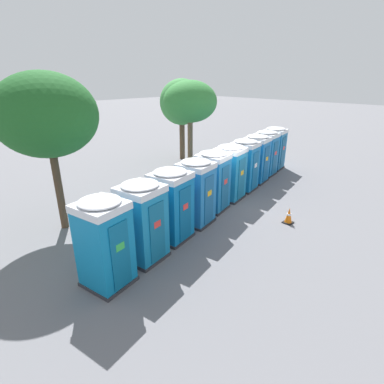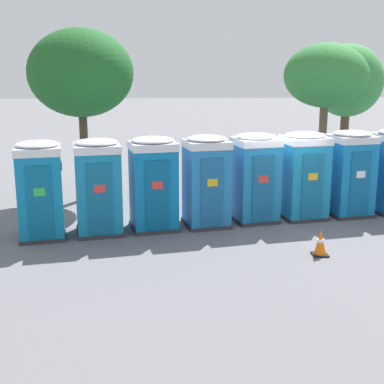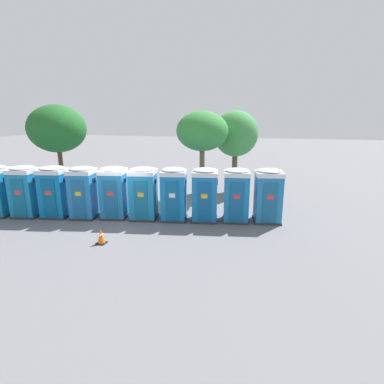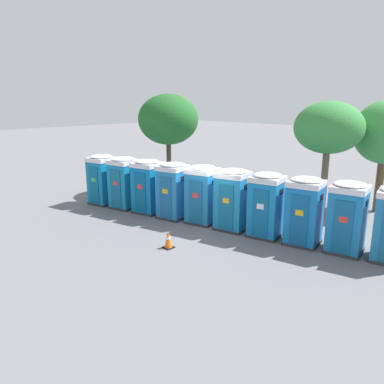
{
  "view_description": "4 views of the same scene",
  "coord_description": "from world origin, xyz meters",
  "px_view_note": "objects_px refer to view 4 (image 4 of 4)",
  "views": [
    {
      "loc": [
        -9.72,
        -7.97,
        5.36
      ],
      "look_at": [
        -2.32,
        -0.64,
        1.32
      ],
      "focal_mm": 28.0,
      "sensor_mm": 36.0,
      "label": 1
    },
    {
      "loc": [
        -3.32,
        -15.04,
        4.37
      ],
      "look_at": [
        -2.52,
        -0.68,
        0.97
      ],
      "focal_mm": 50.0,
      "sensor_mm": 36.0,
      "label": 2
    },
    {
      "loc": [
        6.68,
        -12.87,
        4.84
      ],
      "look_at": [
        3.06,
        0.42,
        1.37
      ],
      "focal_mm": 28.0,
      "sensor_mm": 36.0,
      "label": 3
    },
    {
      "loc": [
        9.77,
        -11.85,
        5.25
      ],
      "look_at": [
        -1.17,
        -0.41,
        1.32
      ],
      "focal_mm": 35.0,
      "sensor_mm": 36.0,
      "label": 4
    }
  ],
  "objects_px": {
    "portapotty_7": "(304,211)",
    "traffic_cone": "(168,240)",
    "portapotty_6": "(266,205)",
    "street_tree_2": "(329,128)",
    "portapotty_5": "(232,199)",
    "street_tree_1": "(168,120)",
    "portapotty_0": "(102,179)",
    "portapotty_2": "(148,186)",
    "portapotty_3": "(173,190)",
    "portapotty_8": "(347,217)",
    "portapotty_1": "(124,182)",
    "portapotty_4": "(202,194)"
  },
  "relations": [
    {
      "from": "portapotty_2",
      "to": "portapotty_4",
      "type": "relative_size",
      "value": 1.0
    },
    {
      "from": "street_tree_2",
      "to": "portapotty_0",
      "type": "bearing_deg",
      "value": -147.01
    },
    {
      "from": "portapotty_5",
      "to": "portapotty_6",
      "type": "bearing_deg",
      "value": 9.54
    },
    {
      "from": "portapotty_7",
      "to": "portapotty_4",
      "type": "bearing_deg",
      "value": -170.31
    },
    {
      "from": "portapotty_6",
      "to": "street_tree_1",
      "type": "height_order",
      "value": "street_tree_1"
    },
    {
      "from": "portapotty_0",
      "to": "portapotty_3",
      "type": "bearing_deg",
      "value": 11.11
    },
    {
      "from": "portapotty_0",
      "to": "traffic_cone",
      "type": "height_order",
      "value": "portapotty_0"
    },
    {
      "from": "portapotty_1",
      "to": "portapotty_8",
      "type": "distance_m",
      "value": 10.34
    },
    {
      "from": "portapotty_1",
      "to": "portapotty_5",
      "type": "relative_size",
      "value": 1.0
    },
    {
      "from": "portapotty_6",
      "to": "traffic_cone",
      "type": "xyz_separation_m",
      "value": [
        -1.85,
        -3.47,
        -0.97
      ]
    },
    {
      "from": "portapotty_4",
      "to": "portapotty_7",
      "type": "distance_m",
      "value": 4.43
    },
    {
      "from": "portapotty_2",
      "to": "street_tree_2",
      "type": "xyz_separation_m",
      "value": [
        6.18,
        5.27,
        2.72
      ]
    },
    {
      "from": "portapotty_2",
      "to": "portapotty_5",
      "type": "relative_size",
      "value": 1.0
    },
    {
      "from": "portapotty_5",
      "to": "traffic_cone",
      "type": "height_order",
      "value": "portapotty_5"
    },
    {
      "from": "portapotty_4",
      "to": "portapotty_7",
      "type": "bearing_deg",
      "value": 9.69
    },
    {
      "from": "portapotty_1",
      "to": "portapotty_2",
      "type": "bearing_deg",
      "value": 12.48
    },
    {
      "from": "portapotty_6",
      "to": "portapotty_0",
      "type": "bearing_deg",
      "value": -168.8
    },
    {
      "from": "portapotty_6",
      "to": "traffic_cone",
      "type": "height_order",
      "value": "portapotty_6"
    },
    {
      "from": "portapotty_6",
      "to": "street_tree_2",
      "type": "bearing_deg",
      "value": 84.81
    },
    {
      "from": "street_tree_2",
      "to": "traffic_cone",
      "type": "height_order",
      "value": "street_tree_2"
    },
    {
      "from": "portapotty_5",
      "to": "portapotty_7",
      "type": "height_order",
      "value": "same"
    },
    {
      "from": "traffic_cone",
      "to": "street_tree_2",
      "type": "bearing_deg",
      "value": 73.74
    },
    {
      "from": "portapotty_2",
      "to": "street_tree_1",
      "type": "xyz_separation_m",
      "value": [
        -2.32,
        3.51,
        2.85
      ]
    },
    {
      "from": "portapotty_8",
      "to": "street_tree_2",
      "type": "bearing_deg",
      "value": 125.11
    },
    {
      "from": "portapotty_7",
      "to": "traffic_cone",
      "type": "height_order",
      "value": "portapotty_7"
    },
    {
      "from": "portapotty_0",
      "to": "portapotty_4",
      "type": "height_order",
      "value": "same"
    },
    {
      "from": "portapotty_1",
      "to": "portapotty_7",
      "type": "bearing_deg",
      "value": 11.05
    },
    {
      "from": "portapotty_4",
      "to": "street_tree_2",
      "type": "height_order",
      "value": "street_tree_2"
    },
    {
      "from": "portapotty_1",
      "to": "street_tree_1",
      "type": "relative_size",
      "value": 0.46
    },
    {
      "from": "portapotty_4",
      "to": "portapotty_5",
      "type": "distance_m",
      "value": 1.48
    },
    {
      "from": "portapotty_1",
      "to": "portapotty_2",
      "type": "distance_m",
      "value": 1.48
    },
    {
      "from": "portapotty_0",
      "to": "portapotty_4",
      "type": "relative_size",
      "value": 1.0
    },
    {
      "from": "portapotty_5",
      "to": "portapotty_6",
      "type": "height_order",
      "value": "same"
    },
    {
      "from": "portapotty_3",
      "to": "traffic_cone",
      "type": "relative_size",
      "value": 3.97
    },
    {
      "from": "portapotty_1",
      "to": "portapotty_3",
      "type": "distance_m",
      "value": 2.95
    },
    {
      "from": "portapotty_4",
      "to": "street_tree_2",
      "type": "distance_m",
      "value": 6.31
    },
    {
      "from": "portapotty_3",
      "to": "street_tree_2",
      "type": "distance_m",
      "value": 7.42
    },
    {
      "from": "portapotty_7",
      "to": "street_tree_1",
      "type": "xyz_separation_m",
      "value": [
        -9.57,
        2.13,
        2.85
      ]
    },
    {
      "from": "portapotty_7",
      "to": "street_tree_2",
      "type": "xyz_separation_m",
      "value": [
        -1.07,
        3.89,
        2.72
      ]
    },
    {
      "from": "portapotty_0",
      "to": "portapotty_5",
      "type": "xyz_separation_m",
      "value": [
        7.23,
        1.48,
        -0.0
      ]
    },
    {
      "from": "traffic_cone",
      "to": "portapotty_2",
      "type": "bearing_deg",
      "value": 149.06
    },
    {
      "from": "portapotty_1",
      "to": "portapotty_8",
      "type": "xyz_separation_m",
      "value": [
        10.14,
        2.02,
        0.0
      ]
    },
    {
      "from": "portapotty_7",
      "to": "portapotty_3",
      "type": "bearing_deg",
      "value": -168.86
    },
    {
      "from": "portapotty_0",
      "to": "portapotty_1",
      "type": "height_order",
      "value": "same"
    },
    {
      "from": "portapotty_5",
      "to": "portapotty_8",
      "type": "height_order",
      "value": "same"
    },
    {
      "from": "street_tree_1",
      "to": "portapotty_6",
      "type": "bearing_deg",
      "value": -16.47
    },
    {
      "from": "portapotty_7",
      "to": "traffic_cone",
      "type": "xyz_separation_m",
      "value": [
        -3.3,
        -3.75,
        -0.97
      ]
    },
    {
      "from": "portapotty_5",
      "to": "street_tree_2",
      "type": "bearing_deg",
      "value": 67.42
    },
    {
      "from": "portapotty_5",
      "to": "portapotty_6",
      "type": "relative_size",
      "value": 1.0
    },
    {
      "from": "street_tree_1",
      "to": "portapotty_0",
      "type": "bearing_deg",
      "value": -97.87
    }
  ]
}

